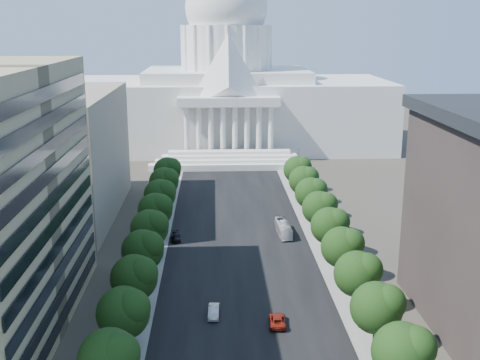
{
  "coord_description": "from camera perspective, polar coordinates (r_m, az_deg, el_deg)",
  "views": [
    {
      "loc": [
        -4.93,
        -41.59,
        45.58
      ],
      "look_at": [
        0.31,
        78.45,
        14.2
      ],
      "focal_mm": 45.0,
      "sensor_mm": 36.0,
      "label": 1
    }
  ],
  "objects": [
    {
      "name": "car_dark_b",
      "position": [
        131.5,
        -6.11,
        -5.4
      ],
      "size": [
        2.53,
        5.06,
        1.41
      ],
      "primitive_type": "imported",
      "rotation": [
        0.0,
        0.0,
        0.12
      ],
      "color": "black",
      "rests_on": "ground"
    },
    {
      "name": "streetlight_d",
      "position": [
        134.99,
        8.23,
        -2.65
      ],
      "size": [
        2.61,
        0.44,
        9.0
      ],
      "color": "gray",
      "rests_on": "ground"
    },
    {
      "name": "streetlight_f",
      "position": [
        182.7,
        5.38,
        2.0
      ],
      "size": [
        2.61,
        0.44,
        9.0
      ],
      "color": "gray",
      "rests_on": "ground"
    },
    {
      "name": "car_red",
      "position": [
        96.24,
        3.57,
        -13.15
      ],
      "size": [
        2.9,
        5.64,
        1.52
      ],
      "primitive_type": "imported",
      "rotation": [
        0.0,
        0.0,
        3.07
      ],
      "color": "maroon",
      "rests_on": "ground"
    },
    {
      "name": "sidewalk_left",
      "position": [
        139.96,
        -8.16,
        -4.52
      ],
      "size": [
        8.0,
        260.0,
        0.02
      ],
      "primitive_type": "cube",
      "color": "gray",
      "rests_on": "ground"
    },
    {
      "name": "road_asphalt",
      "position": [
        139.34,
        -0.33,
        -4.46
      ],
      "size": [
        30.0,
        260.0,
        0.01
      ],
      "primitive_type": "cube",
      "color": "black",
      "rests_on": "ground"
    },
    {
      "name": "office_block_left_far",
      "position": [
        151.12,
        -19.01,
        2.15
      ],
      "size": [
        38.0,
        52.0,
        30.0
      ],
      "primitive_type": "cube",
      "color": "gray",
      "rests_on": "ground"
    },
    {
      "name": "city_bus",
      "position": [
        134.22,
        4.14,
        -4.6
      ],
      "size": [
        2.94,
        10.43,
        2.88
      ],
      "primitive_type": "imported",
      "rotation": [
        0.0,
        0.0,
        0.05
      ],
      "color": "silver",
      "rests_on": "ground"
    },
    {
      "name": "tree_l_d",
      "position": [
        98.4,
        -9.84,
        -9.02
      ],
      "size": [
        7.79,
        7.6,
        9.97
      ],
      "color": "#33261C",
      "rests_on": "ground"
    },
    {
      "name": "tree_l_i",
      "position": [
        154.95,
        -7.13,
        -0.11
      ],
      "size": [
        7.79,
        7.6,
        9.97
      ],
      "color": "#33261C",
      "rests_on": "ground"
    },
    {
      "name": "tree_l_f",
      "position": [
        120.62,
        -8.44,
        -4.46
      ],
      "size": [
        7.79,
        7.6,
        9.97
      ],
      "color": "#33261C",
      "rests_on": "ground"
    },
    {
      "name": "car_silver",
      "position": [
        98.7,
        -2.51,
        -12.36
      ],
      "size": [
        1.89,
        4.96,
        1.61
      ],
      "primitive_type": "imported",
      "rotation": [
        0.0,
        0.0,
        -0.04
      ],
      "color": "#B3B5BC",
      "rests_on": "ground"
    },
    {
      "name": "tree_r_f",
      "position": [
        122.19,
        8.64,
        -4.21
      ],
      "size": [
        7.79,
        7.6,
        9.97
      ],
      "color": "#33261C",
      "rests_on": "ground"
    },
    {
      "name": "tree_r_g",
      "position": [
        133.4,
        7.67,
        -2.55
      ],
      "size": [
        7.79,
        7.6,
        9.97
      ],
      "color": "#33261C",
      "rests_on": "ground"
    },
    {
      "name": "tree_l_b",
      "position": [
        77.26,
        -12.11,
        -16.15
      ],
      "size": [
        7.79,
        7.6,
        9.97
      ],
      "color": "#33261C",
      "rests_on": "ground"
    },
    {
      "name": "tree_r_j",
      "position": [
        167.69,
        5.55,
        1.07
      ],
      "size": [
        7.79,
        7.6,
        9.97
      ],
      "color": "#33261C",
      "rests_on": "ground"
    },
    {
      "name": "tree_l_c",
      "position": [
        87.65,
        -10.82,
        -12.16
      ],
      "size": [
        7.79,
        7.6,
        9.97
      ],
      "color": "#33261C",
      "rests_on": "ground"
    },
    {
      "name": "sidewalk_right",
      "position": [
        141.3,
        7.41,
        -4.31
      ],
      "size": [
        8.0,
        260.0,
        0.02
      ],
      "primitive_type": "cube",
      "color": "gray",
      "rests_on": "ground"
    },
    {
      "name": "tree_r_b",
      "position": [
        79.68,
        15.4,
        -15.35
      ],
      "size": [
        7.79,
        7.6,
        9.97
      ],
      "color": "#33261C",
      "rests_on": "ground"
    },
    {
      "name": "tree_r_d",
      "position": [
        100.31,
        11.25,
        -8.62
      ],
      "size": [
        7.79,
        7.6,
        9.97
      ],
      "color": "#33261C",
      "rests_on": "ground"
    },
    {
      "name": "tree_r_c",
      "position": [
        89.79,
        13.06,
        -11.61
      ],
      "size": [
        7.79,
        7.6,
        9.97
      ],
      "color": "#33261C",
      "rests_on": "ground"
    },
    {
      "name": "capitol",
      "position": [
        227.97,
        -1.26,
        8.19
      ],
      "size": [
        120.0,
        56.0,
        73.0
      ],
      "color": "white",
      "rests_on": "ground"
    },
    {
      "name": "tree_r_h",
      "position": [
        144.74,
        6.85,
        -1.15
      ],
      "size": [
        7.79,
        7.6,
        9.97
      ],
      "color": "#33261C",
      "rests_on": "ground"
    },
    {
      "name": "tree_l_e",
      "position": [
        109.42,
        -9.07,
        -6.51
      ],
      "size": [
        7.79,
        7.6,
        9.97
      ],
      "color": "#33261C",
      "rests_on": "ground"
    },
    {
      "name": "tree_l_j",
      "position": [
        166.55,
        -6.81,
        0.94
      ],
      "size": [
        7.79,
        7.6,
        9.97
      ],
      "color": "#33261C",
      "rests_on": "ground"
    },
    {
      "name": "tree_l_h",
      "position": [
        143.42,
        -7.5,
        -1.32
      ],
      "size": [
        7.79,
        7.6,
        9.97
      ],
      "color": "#33261C",
      "rests_on": "ground"
    },
    {
      "name": "tree_r_e",
      "position": [
        111.14,
        9.81,
        -6.2
      ],
      "size": [
        7.79,
        7.6,
        9.97
      ],
      "color": "#33261C",
      "rests_on": "ground"
    },
    {
      "name": "tree_r_i",
      "position": [
        156.17,
        6.15,
        0.04
      ],
      "size": [
        7.79,
        7.6,
        9.97
      ],
      "color": "#33261C",
      "rests_on": "ground"
    },
    {
      "name": "streetlight_e",
      "position": [
        158.67,
        6.59,
        0.03
      ],
      "size": [
        2.61,
        0.44,
        9.0
      ],
      "color": "gray",
      "rests_on": "ground"
    },
    {
      "name": "streetlight_b",
      "position": [
        89.79,
        14.16,
        -12.12
      ],
      "size": [
        2.61,
        0.44,
        9.0
      ],
      "color": "gray",
      "rests_on": "ground"
    },
    {
      "name": "streetlight_c",
      "position": [
        111.88,
        10.56,
        -6.44
      ],
      "size": [
        2.61,
        0.44,
        9.0
      ],
      "color": "gray",
      "rests_on": "ground"
    },
    {
      "name": "tree_l_g",
      "position": [
        131.97,
        -7.93,
        -2.75
      ],
      "size": [
        7.79,
        7.6,
        9.97
      ],
      "color": "#33261C",
      "rests_on": "ground"
    }
  ]
}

